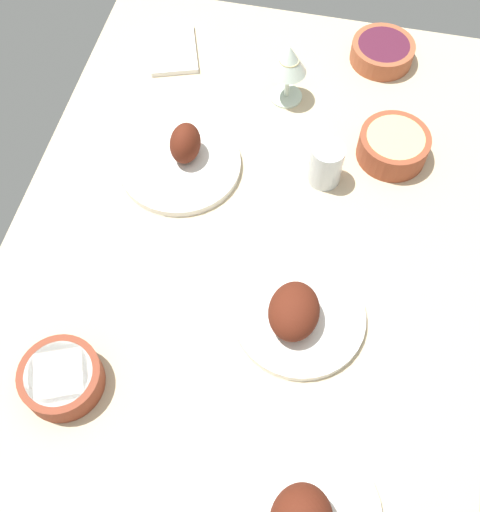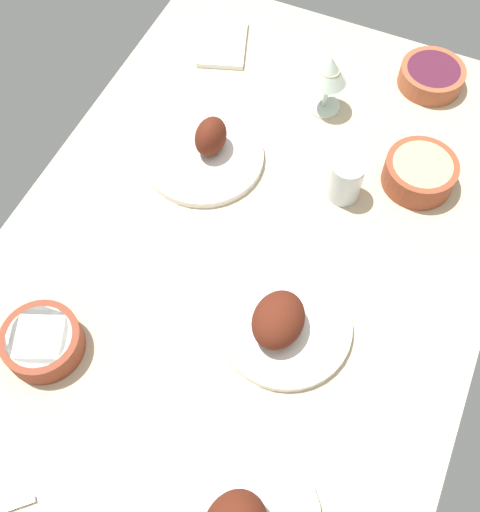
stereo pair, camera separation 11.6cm
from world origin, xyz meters
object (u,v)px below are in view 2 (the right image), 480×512
at_px(plate_near_viewer, 205,151).
at_px(water_tumbler, 346,180).
at_px(bowl_cream, 42,341).
at_px(wine_glass, 329,73).
at_px(folded_napkin, 223,44).
at_px(bowl_potatoes, 420,172).
at_px(bowl_onions, 432,76).
at_px(plate_center_main, 282,323).

relative_size(plate_near_viewer, water_tumbler, 2.69).
xyz_separation_m(bowl_cream, wine_glass, (0.72, -0.25, 0.07)).
height_order(bowl_cream, folded_napkin, bowl_cream).
distance_m(bowl_potatoes, water_tumbler, 0.15).
relative_size(bowl_cream, bowl_onions, 0.96).
bearing_deg(folded_napkin, bowl_cream, -177.76).
bearing_deg(plate_center_main, plate_near_viewer, 44.39).
bearing_deg(bowl_onions, plate_center_main, 173.42).
distance_m(bowl_cream, bowl_onions, 0.98).
distance_m(bowl_potatoes, bowl_cream, 0.77).
distance_m(plate_center_main, bowl_cream, 0.41).
xyz_separation_m(plate_center_main, water_tumbler, (0.32, -0.00, 0.02)).
relative_size(plate_center_main, wine_glass, 1.67).
bearing_deg(folded_napkin, plate_near_viewer, -161.40).
distance_m(bowl_cream, water_tumbler, 0.63).
bearing_deg(folded_napkin, plate_center_main, -147.08).
relative_size(bowl_potatoes, water_tumbler, 1.55).
bearing_deg(water_tumbler, bowl_potatoes, -55.06).
xyz_separation_m(plate_center_main, wine_glass, (0.52, 0.11, 0.07)).
relative_size(plate_center_main, bowl_onions, 1.66).
xyz_separation_m(bowl_potatoes, bowl_cream, (-0.60, 0.49, -0.00)).
distance_m(plate_center_main, plate_near_viewer, 0.41).
height_order(bowl_potatoes, bowl_onions, bowl_potatoes).
height_order(plate_center_main, bowl_onions, plate_center_main).
relative_size(plate_near_viewer, bowl_cream, 1.83).
height_order(bowl_cream, water_tumbler, water_tumbler).
bearing_deg(plate_near_viewer, folded_napkin, 18.60).
height_order(plate_center_main, water_tumbler, water_tumbler).
relative_size(plate_center_main, plate_near_viewer, 0.94).
xyz_separation_m(bowl_onions, folded_napkin, (-0.08, 0.47, -0.02)).
relative_size(plate_center_main, folded_napkin, 1.54).
height_order(plate_near_viewer, wine_glass, wine_glass).
bearing_deg(bowl_potatoes, bowl_onions, 10.24).
distance_m(wine_glass, folded_napkin, 0.31).
bearing_deg(bowl_cream, bowl_onions, -26.56).
xyz_separation_m(bowl_cream, folded_napkin, (0.80, 0.03, -0.02)).
distance_m(plate_near_viewer, water_tumbler, 0.29).
xyz_separation_m(plate_near_viewer, water_tumbler, (0.03, -0.29, 0.02)).
relative_size(plate_center_main, bowl_cream, 1.73).
relative_size(plate_near_viewer, wine_glass, 1.77).
height_order(plate_center_main, bowl_potatoes, plate_center_main).
bearing_deg(plate_center_main, bowl_potatoes, -17.35).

